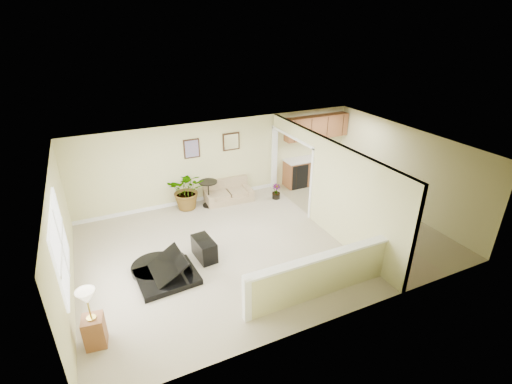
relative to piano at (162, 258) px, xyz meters
name	(u,v)px	position (x,y,z in m)	size (l,w,h in m)	color
floor	(264,242)	(2.65, 0.34, -0.50)	(9.00, 9.00, 0.00)	#B7A88E
back_wall	(222,160)	(2.65, 3.34, 0.75)	(9.00, 0.04, 2.50)	beige
front_wall	(339,266)	(2.65, -2.66, 0.75)	(9.00, 0.04, 2.50)	beige
left_wall	(61,241)	(-1.85, 0.34, 0.75)	(0.04, 6.00, 2.50)	beige
right_wall	(404,169)	(7.15, 0.34, 0.75)	(0.04, 6.00, 2.50)	beige
ceiling	(265,150)	(2.65, 0.34, 2.00)	(9.00, 6.00, 0.04)	white
kitchen_vinyl	(361,216)	(5.80, 0.34, -0.50)	(2.70, 6.00, 0.01)	gray
interior_partition	(321,183)	(4.45, 0.60, 0.72)	(0.18, 5.99, 2.50)	beige
pony_half_wall	(318,276)	(2.73, -1.96, 0.02)	(3.42, 0.22, 1.00)	beige
left_window	(59,245)	(-1.83, -0.16, 0.95)	(0.05, 2.15, 1.45)	white
wall_art_left	(192,149)	(1.70, 3.32, 1.25)	(0.48, 0.04, 0.58)	#321E12
wall_mirror	(231,142)	(2.95, 3.32, 1.30)	(0.55, 0.04, 0.55)	#321E12
kitchen_cabinets	(313,159)	(5.84, 3.08, 0.37)	(2.36, 0.65, 2.33)	brown
piano	(162,258)	(0.00, 0.00, 0.00)	(1.55, 1.61, 1.20)	black
piano_bench	(204,249)	(1.04, 0.33, -0.25)	(0.38, 0.76, 0.50)	black
loveseat	(228,190)	(2.68, 3.04, -0.18)	(1.51, 0.90, 0.84)	tan
accent_table	(208,190)	(2.01, 2.88, 0.02)	(0.56, 0.56, 0.81)	black
palm_plant	(188,190)	(1.40, 2.99, 0.09)	(1.38, 1.30, 1.21)	black
small_plant	(276,192)	(4.10, 2.46, -0.30)	(0.29, 0.29, 0.48)	black
lamp_stand	(93,322)	(-1.50, -1.38, 0.00)	(0.39, 0.39, 1.19)	brown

